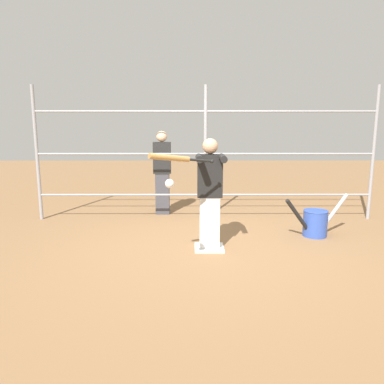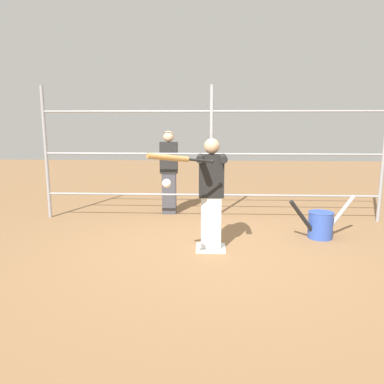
# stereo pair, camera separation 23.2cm
# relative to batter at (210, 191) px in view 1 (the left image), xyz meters

# --- Properties ---
(ground_plane) EXTENTS (24.00, 24.00, 0.00)m
(ground_plane) POSITION_rel_batter_xyz_m (0.00, -0.02, -0.82)
(ground_plane) COLOR olive
(home_plate) EXTENTS (0.40, 0.40, 0.02)m
(home_plate) POSITION_rel_batter_xyz_m (0.00, -0.02, -0.81)
(home_plate) COLOR white
(home_plate) RESTS_ON ground
(fence_backstop) EXTENTS (5.94, 0.06, 2.34)m
(fence_backstop) POSITION_rel_batter_xyz_m (0.00, -1.62, 0.36)
(fence_backstop) COLOR #939399
(fence_backstop) RESTS_ON ground
(batter) EXTENTS (0.39, 0.51, 1.51)m
(batter) POSITION_rel_batter_xyz_m (0.00, 0.00, 0.00)
(batter) COLOR silver
(batter) RESTS_ON ground
(baseball_bat_swinging) EXTENTS (0.75, 0.53, 0.17)m
(baseball_bat_swinging) POSITION_rel_batter_xyz_m (0.43, 0.68, 0.50)
(baseball_bat_swinging) COLOR black
(softball_in_flight) EXTENTS (0.10, 0.10, 0.10)m
(softball_in_flight) POSITION_rel_batter_xyz_m (0.48, 1.01, 0.26)
(softball_in_flight) COLOR white
(bat_bucket) EXTENTS (1.10, 0.50, 0.63)m
(bat_bucket) POSITION_rel_batter_xyz_m (-1.64, -0.58, -0.60)
(bat_bucket) COLOR #3351B2
(bat_bucket) RESTS_ON ground
(bystander_behind_fence) EXTENTS (0.32, 0.20, 1.56)m
(bystander_behind_fence) POSITION_rel_batter_xyz_m (0.79, -2.01, -0.00)
(bystander_behind_fence) COLOR #3F3F47
(bystander_behind_fence) RESTS_ON ground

